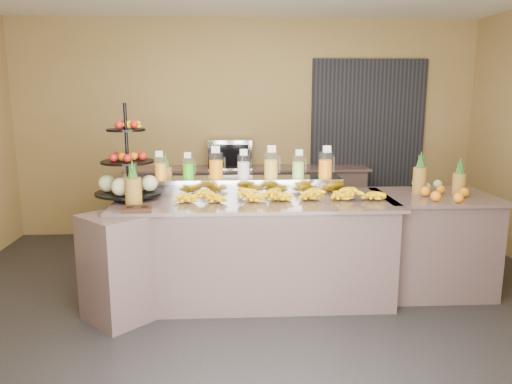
{
  "coord_description": "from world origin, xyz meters",
  "views": [
    {
      "loc": [
        -0.22,
        -4.08,
        1.88
      ],
      "look_at": [
        0.01,
        0.3,
        1.0
      ],
      "focal_mm": 35.0,
      "sensor_mm": 36.0,
      "label": 1
    }
  ],
  "objects": [
    {
      "name": "right_fruit_pile",
      "position": [
        1.73,
        0.35,
        1.01
      ],
      "size": [
        0.47,
        0.45,
        0.25
      ],
      "color": "brown",
      "rests_on": "right_counter"
    },
    {
      "name": "fruit_stand",
      "position": [
        -1.11,
        0.42,
        1.15
      ],
      "size": [
        0.75,
        0.75,
        0.86
      ],
      "rotation": [
        0.0,
        0.0,
        0.27
      ],
      "color": "black",
      "rests_on": "buffet_counter"
    },
    {
      "name": "juice_pitcher_lime",
      "position": [
        0.42,
        0.58,
        1.18
      ],
      "size": [
        0.12,
        0.12,
        0.28
      ],
      "color": "silver",
      "rests_on": "pitcher_tray"
    },
    {
      "name": "condiment_caddy",
      "position": [
        -0.98,
        -0.1,
        0.95
      ],
      "size": [
        0.25,
        0.2,
        0.03
      ],
      "primitive_type": "cube",
      "rotation": [
        0.0,
        0.0,
        0.14
      ],
      "color": "black",
      "rests_on": "buffet_counter"
    },
    {
      "name": "pitcher_tray",
      "position": [
        -0.1,
        0.58,
        1.01
      ],
      "size": [
        1.85,
        0.3,
        0.15
      ],
      "primitive_type": "cube",
      "color": "gray",
      "rests_on": "buffet_counter"
    },
    {
      "name": "room_envelope",
      "position": [
        0.19,
        0.79,
        1.88
      ],
      "size": [
        6.04,
        5.02,
        2.82
      ],
      "color": "olive",
      "rests_on": "ground"
    },
    {
      "name": "oven_warmer",
      "position": [
        -0.21,
        2.25,
        1.11
      ],
      "size": [
        0.56,
        0.4,
        0.36
      ],
      "primitive_type": "cube",
      "rotation": [
        0.0,
        0.0,
        -0.04
      ],
      "color": "gray",
      "rests_on": "back_ledge"
    },
    {
      "name": "juice_pitcher_green",
      "position": [
        -0.62,
        0.58,
        1.17
      ],
      "size": [
        0.11,
        0.11,
        0.26
      ],
      "color": "silver",
      "rests_on": "pitcher_tray"
    },
    {
      "name": "pineapple_left_a",
      "position": [
        -1.04,
        0.09,
        1.08
      ],
      "size": [
        0.14,
        0.14,
        0.4
      ],
      "rotation": [
        0.0,
        0.0,
        0.01
      ],
      "color": "brown",
      "rests_on": "buffet_counter"
    },
    {
      "name": "right_counter",
      "position": [
        1.7,
        0.4,
        0.47
      ],
      "size": [
        1.08,
        0.88,
        0.93
      ],
      "color": "#886862",
      "rests_on": "ground"
    },
    {
      "name": "juice_pitcher_lemon",
      "position": [
        0.16,
        0.58,
        1.19
      ],
      "size": [
        0.13,
        0.14,
        0.32
      ],
      "color": "silver",
      "rests_on": "pitcher_tray"
    },
    {
      "name": "buffet_counter",
      "position": [
        -0.12,
        0.26,
        0.47
      ],
      "size": [
        2.75,
        1.25,
        0.93
      ],
      "color": "#886862",
      "rests_on": "ground"
    },
    {
      "name": "juice_pitcher_orange_b",
      "position": [
        -0.36,
        0.58,
        1.19
      ],
      "size": [
        0.13,
        0.14,
        0.32
      ],
      "color": "silver",
      "rests_on": "pitcher_tray"
    },
    {
      "name": "pineapple_left_b",
      "position": [
        -0.85,
        0.7,
        1.08
      ],
      "size": [
        0.13,
        0.13,
        0.4
      ],
      "rotation": [
        0.0,
        0.0,
        -0.01
      ],
      "color": "brown",
      "rests_on": "buffet_counter"
    },
    {
      "name": "juice_pitcher_orange_a",
      "position": [
        -0.88,
        0.58,
        1.17
      ],
      "size": [
        0.11,
        0.12,
        0.28
      ],
      "color": "silver",
      "rests_on": "pitcher_tray"
    },
    {
      "name": "juice_pitcher_milk",
      "position": [
        -0.1,
        0.58,
        1.18
      ],
      "size": [
        0.12,
        0.12,
        0.29
      ],
      "color": "silver",
      "rests_on": "pitcher_tray"
    },
    {
      "name": "ground",
      "position": [
        0.0,
        0.0,
        0.0
      ],
      "size": [
        6.0,
        6.0,
        0.0
      ],
      "primitive_type": "plane",
      "color": "black",
      "rests_on": "ground"
    },
    {
      "name": "juice_pitcher_orange_c",
      "position": [
        0.68,
        0.58,
        1.19
      ],
      "size": [
        0.13,
        0.14,
        0.32
      ],
      "color": "silver",
      "rests_on": "pitcher_tray"
    },
    {
      "name": "back_ledge",
      "position": [
        0.0,
        2.25,
        0.47
      ],
      "size": [
        3.1,
        0.55,
        0.93
      ],
      "color": "#886862",
      "rests_on": "ground"
    },
    {
      "name": "banana_heap",
      "position": [
        0.21,
        0.27,
        1.0
      ],
      "size": [
        1.86,
        0.17,
        0.15
      ],
      "color": "yellow",
      "rests_on": "buffet_counter"
    }
  ]
}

